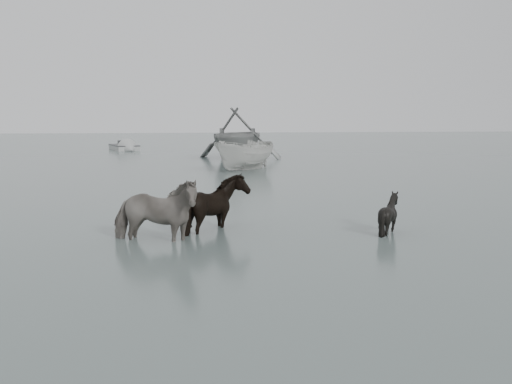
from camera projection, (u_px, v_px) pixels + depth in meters
ground at (222, 250)px, 11.75m from camera, size 140.00×140.00×0.00m
pony_pinto at (155, 202)px, 12.39m from camera, size 2.27×1.51×1.76m
pony_dark at (217, 197)px, 13.56m from camera, size 1.78×1.95×1.64m
pony_black at (389, 208)px, 13.41m from camera, size 1.24×1.16×1.15m
rowboat_trail at (237, 132)px, 34.95m from camera, size 7.41×7.83×3.26m
boat_small at (245, 153)px, 28.07m from camera, size 4.03×4.18×1.63m
skiff_mid at (124, 145)px, 43.37m from camera, size 3.14×5.24×0.75m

